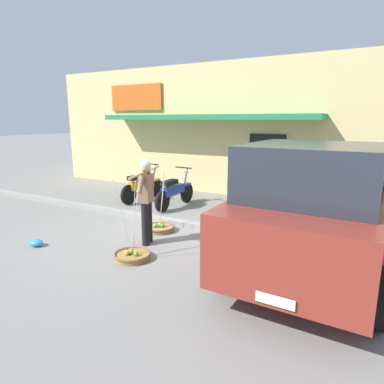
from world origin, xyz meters
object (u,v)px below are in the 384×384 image
object	(u,v)px
fruit_vendor	(146,196)
fruit_basket_left_side	(132,255)
plastic_litter_bag	(36,243)
parked_truck	(318,208)
fruit_basket_right_side	(160,228)
motorcycle_nearest_shop	(142,186)
motorcycle_second_in_row	(175,191)

from	to	relation	value
fruit_vendor	fruit_basket_left_side	bearing A→B (deg)	-74.00
fruit_basket_left_side	plastic_litter_bag	xyz separation A→B (m)	(-2.04, -0.43, -0.01)
parked_truck	fruit_basket_right_side	bearing A→B (deg)	175.18
fruit_basket_left_side	plastic_litter_bag	distance (m)	2.08
parked_truck	plastic_litter_bag	size ratio (longest dim) A/B	17.00
motorcycle_nearest_shop	motorcycle_second_in_row	distance (m)	1.30
fruit_basket_right_side	plastic_litter_bag	distance (m)	2.51
fruit_basket_left_side	motorcycle_second_in_row	bearing A→B (deg)	109.70
motorcycle_nearest_shop	motorcycle_second_in_row	bearing A→B (deg)	-8.41
fruit_vendor	fruit_basket_right_side	distance (m)	1.19
fruit_basket_right_side	plastic_litter_bag	world-z (taller)	fruit_basket_right_side
fruit_basket_left_side	motorcycle_nearest_shop	distance (m)	4.39
motorcycle_second_in_row	motorcycle_nearest_shop	bearing A→B (deg)	171.59
fruit_basket_right_side	motorcycle_nearest_shop	xyz separation A→B (m)	(-2.07, 2.09, 0.38)
fruit_vendor	parked_truck	size ratio (longest dim) A/B	0.36
fruit_basket_right_side	motorcycle_nearest_shop	world-z (taller)	fruit_basket_right_side
motorcycle_nearest_shop	motorcycle_second_in_row	world-z (taller)	same
fruit_basket_left_side	motorcycle_nearest_shop	world-z (taller)	fruit_basket_left_side
fruit_vendor	plastic_litter_bag	xyz separation A→B (m)	(-1.82, -1.18, -0.91)
fruit_basket_right_side	parked_truck	distance (m)	3.45
motorcycle_nearest_shop	motorcycle_second_in_row	xyz separation A→B (m)	(1.28, -0.19, 0.00)
fruit_basket_right_side	fruit_basket_left_side	bearing A→B (deg)	-73.90
fruit_vendor	fruit_basket_right_side	bearing A→B (deg)	106.20
plastic_litter_bag	motorcycle_nearest_shop	bearing A→B (deg)	96.61
fruit_vendor	parked_truck	distance (m)	3.12
motorcycle_nearest_shop	fruit_vendor	bearing A→B (deg)	-51.18
fruit_vendor	motorcycle_nearest_shop	distance (m)	3.68
parked_truck	fruit_vendor	bearing A→B (deg)	-171.35
motorcycle_second_in_row	fruit_basket_right_side	bearing A→B (deg)	-67.57
fruit_basket_left_side	parked_truck	xyz separation A→B (m)	(2.87, 1.22, 0.96)
fruit_vendor	motorcycle_nearest_shop	size ratio (longest dim) A/B	0.93
fruit_basket_left_side	motorcycle_second_in_row	size ratio (longest dim) A/B	0.80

